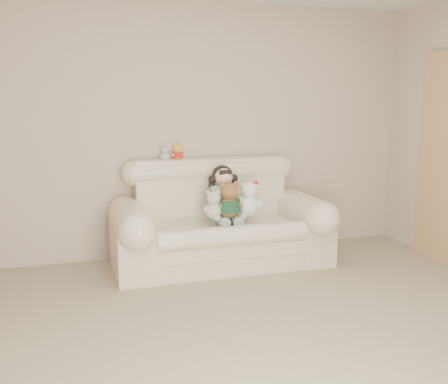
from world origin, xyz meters
TOP-DOWN VIEW (x-y plane):
  - floor at (0.00, 0.00)m, footprint 5.00×5.00m
  - wall_back at (0.00, 2.50)m, footprint 4.50×0.00m
  - sofa at (0.04, 2.00)m, footprint 2.10×0.95m
  - seated_child at (0.09, 2.08)m, footprint 0.38×0.45m
  - brown_teddy at (0.08, 1.87)m, footprint 0.32×0.28m
  - white_cat at (0.29, 1.90)m, footprint 0.33×0.30m
  - cream_teddy at (-0.08, 1.87)m, footprint 0.23×0.19m
  - yellow_mini_bear at (-0.31, 2.37)m, footprint 0.15×0.12m
  - grey_mini_plush at (-0.44, 2.38)m, footprint 0.14×0.12m

SIDE VIEW (x-z plane):
  - floor at x=0.00m, z-range 0.00..0.00m
  - sofa at x=0.04m, z-range 0.00..1.03m
  - cream_teddy at x=-0.08m, z-range 0.50..0.83m
  - seated_child at x=0.09m, z-range 0.42..0.99m
  - white_cat at x=0.29m, z-range 0.50..0.91m
  - brown_teddy at x=0.08m, z-range 0.50..0.91m
  - grey_mini_plush at x=-0.44m, z-range 1.01..1.18m
  - yellow_mini_bear at x=-0.31m, z-range 1.01..1.22m
  - wall_back at x=0.00m, z-range -0.95..3.55m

